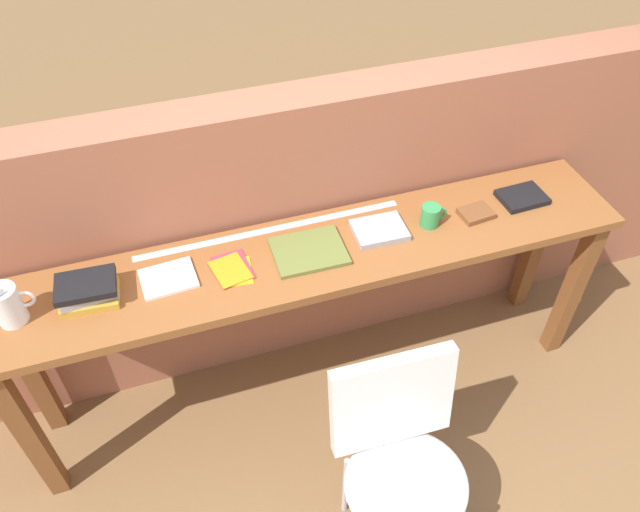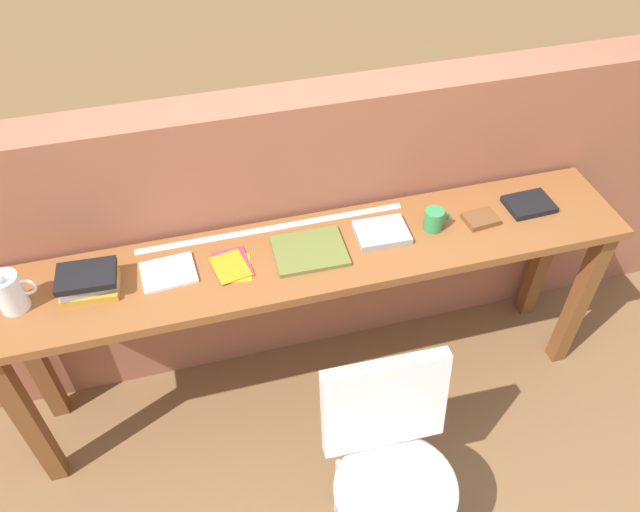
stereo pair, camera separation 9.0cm
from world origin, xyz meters
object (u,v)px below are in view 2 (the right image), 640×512
(book_repair_rightmost, at_px, (529,204))
(pamphlet_pile_colourful, at_px, (233,266))
(pitcher_white, at_px, (10,292))
(book_stack_leftmost, at_px, (88,281))
(chair_white_moulded, at_px, (392,459))
(leather_journal_brown, at_px, (481,219))
(book_open_centre, at_px, (309,251))
(mug, at_px, (434,220))
(magazine_cycling, at_px, (168,273))

(book_repair_rightmost, bearing_deg, pamphlet_pile_colourful, 179.35)
(pitcher_white, distance_m, book_stack_leftmost, 0.26)
(chair_white_moulded, bearing_deg, book_stack_leftmost, 141.24)
(leather_journal_brown, bearing_deg, book_stack_leftmost, 173.68)
(pitcher_white, height_order, pamphlet_pile_colourful, pitcher_white)
(book_stack_leftmost, distance_m, pamphlet_pile_colourful, 0.52)
(book_stack_leftmost, bearing_deg, book_repair_rightmost, 0.37)
(chair_white_moulded, height_order, book_repair_rightmost, book_repair_rightmost)
(book_repair_rightmost, bearing_deg, chair_white_moulded, -140.26)
(chair_white_moulded, xyz_separation_m, book_open_centre, (-0.11, 0.72, 0.36))
(book_repair_rightmost, bearing_deg, mug, -179.27)
(pitcher_white, distance_m, book_open_centre, 1.07)
(pitcher_white, relative_size, mug, 1.67)
(pamphlet_pile_colourful, relative_size, mug, 1.73)
(pamphlet_pile_colourful, distance_m, mug, 0.81)
(leather_journal_brown, bearing_deg, book_repair_rightmost, 2.15)
(chair_white_moulded, distance_m, mug, 0.92)
(pamphlet_pile_colourful, bearing_deg, book_open_centre, 0.35)
(pitcher_white, xyz_separation_m, book_repair_rightmost, (2.01, 0.03, -0.06))
(pitcher_white, distance_m, magazine_cycling, 0.54)
(pitcher_white, bearing_deg, chair_white_moulded, -31.60)
(pamphlet_pile_colourful, distance_m, book_open_centre, 0.30)
(book_stack_leftmost, relative_size, book_open_centre, 0.79)
(book_stack_leftmost, relative_size, mug, 1.96)
(chair_white_moulded, xyz_separation_m, book_stack_leftmost, (-0.92, 0.74, 0.40))
(book_repair_rightmost, bearing_deg, pitcher_white, 178.75)
(book_open_centre, distance_m, book_repair_rightmost, 0.95)
(book_repair_rightmost, bearing_deg, leather_journal_brown, -174.33)
(book_open_centre, bearing_deg, book_stack_leftmost, -179.95)
(magazine_cycling, height_order, book_open_centre, book_open_centre)
(magazine_cycling, relative_size, leather_journal_brown, 1.52)
(chair_white_moulded, relative_size, leather_journal_brown, 6.86)
(leather_journal_brown, bearing_deg, pitcher_white, 174.32)
(book_open_centre, bearing_deg, chair_white_moulded, -80.24)
(chair_white_moulded, bearing_deg, book_open_centre, 98.50)
(book_open_centre, xyz_separation_m, leather_journal_brown, (0.71, -0.00, 0.00))
(chair_white_moulded, relative_size, pitcher_white, 4.85)
(mug, bearing_deg, magazine_cycling, 179.03)
(chair_white_moulded, xyz_separation_m, leather_journal_brown, (0.60, 0.72, 0.37))
(book_stack_leftmost, xyz_separation_m, magazine_cycling, (0.28, 0.01, -0.04))
(mug, height_order, leather_journal_brown, mug)
(pamphlet_pile_colourful, bearing_deg, leather_journal_brown, -0.08)
(book_stack_leftmost, height_order, leather_journal_brown, book_stack_leftmost)
(pitcher_white, bearing_deg, book_open_centre, -0.02)
(mug, xyz_separation_m, book_repair_rightmost, (0.43, 0.02, -0.03))
(book_open_centre, bearing_deg, magazine_cycling, 178.58)
(book_open_centre, relative_size, book_repair_rightmost, 1.45)
(leather_journal_brown, xyz_separation_m, book_repair_rightmost, (0.23, 0.03, 0.00))
(book_open_centre, bearing_deg, pitcher_white, -178.76)
(leather_journal_brown, bearing_deg, chair_white_moulded, -135.71)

